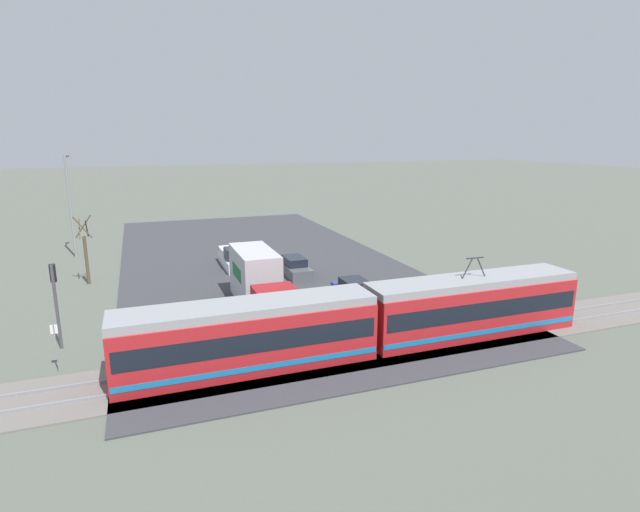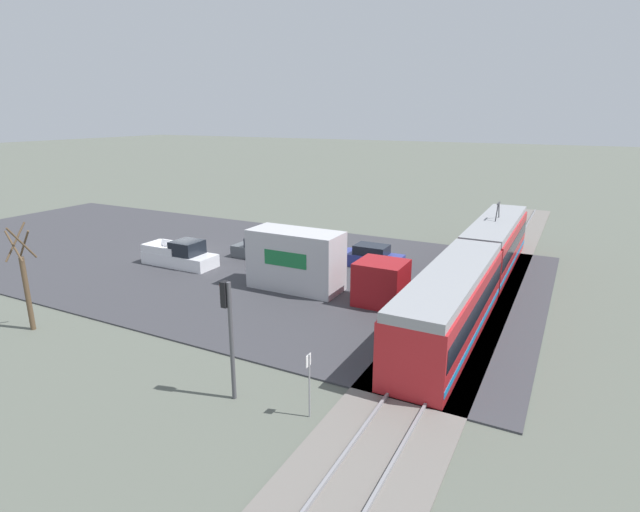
{
  "view_description": "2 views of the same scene",
  "coord_description": "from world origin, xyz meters",
  "px_view_note": "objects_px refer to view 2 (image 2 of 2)",
  "views": [
    {
      "loc": [
        9.76,
        42.9,
        10.89
      ],
      "look_at": [
        -1.08,
        13.3,
        3.33
      ],
      "focal_mm": 28.0,
      "sensor_mm": 36.0,
      "label": 1
    },
    {
      "loc": [
        27.19,
        25.57,
        10.19
      ],
      "look_at": [
        1.37,
        12.11,
        1.83
      ],
      "focal_mm": 28.0,
      "sensor_mm": 36.0,
      "label": 2
    }
  ],
  "objects_px": {
    "pickup_truck": "(181,256)",
    "no_parking_sign": "(309,380)",
    "light_rail_tram": "(476,269)",
    "traffic_light_pole": "(229,323)",
    "street_tree": "(26,283)",
    "sedan_car_0": "(371,257)",
    "box_truck": "(315,265)",
    "sedan_car_1": "(264,250)"
  },
  "relations": [
    {
      "from": "traffic_light_pole",
      "to": "street_tree",
      "type": "height_order",
      "value": "street_tree"
    },
    {
      "from": "box_truck",
      "to": "pickup_truck",
      "type": "xyz_separation_m",
      "value": [
        -0.4,
        -10.7,
        -0.95
      ]
    },
    {
      "from": "no_parking_sign",
      "to": "light_rail_tram",
      "type": "bearing_deg",
      "value": 169.62
    },
    {
      "from": "light_rail_tram",
      "to": "box_truck",
      "type": "bearing_deg",
      "value": -65.8
    },
    {
      "from": "light_rail_tram",
      "to": "sedan_car_1",
      "type": "xyz_separation_m",
      "value": [
        -0.6,
        -14.94,
        -0.96
      ]
    },
    {
      "from": "pickup_truck",
      "to": "sedan_car_0",
      "type": "bearing_deg",
      "value": 116.73
    },
    {
      "from": "traffic_light_pole",
      "to": "no_parking_sign",
      "type": "height_order",
      "value": "traffic_light_pole"
    },
    {
      "from": "sedan_car_0",
      "to": "sedan_car_1",
      "type": "distance_m",
      "value": 7.77
    },
    {
      "from": "sedan_car_1",
      "to": "street_tree",
      "type": "distance_m",
      "value": 15.76
    },
    {
      "from": "traffic_light_pole",
      "to": "street_tree",
      "type": "distance_m",
      "value": 12.42
    },
    {
      "from": "pickup_truck",
      "to": "sedan_car_0",
      "type": "xyz_separation_m",
      "value": [
        -5.89,
        11.69,
        -0.07
      ]
    },
    {
      "from": "light_rail_tram",
      "to": "pickup_truck",
      "type": "bearing_deg",
      "value": -79.98
    },
    {
      "from": "sedan_car_0",
      "to": "street_tree",
      "type": "bearing_deg",
      "value": 147.84
    },
    {
      "from": "pickup_truck",
      "to": "street_tree",
      "type": "relative_size",
      "value": 1.01
    },
    {
      "from": "light_rail_tram",
      "to": "street_tree",
      "type": "bearing_deg",
      "value": -51.1
    },
    {
      "from": "street_tree",
      "to": "pickup_truck",
      "type": "bearing_deg",
      "value": -175.65
    },
    {
      "from": "no_parking_sign",
      "to": "sedan_car_0",
      "type": "bearing_deg",
      "value": -164.94
    },
    {
      "from": "light_rail_tram",
      "to": "traffic_light_pole",
      "type": "xyz_separation_m",
      "value": [
        15.14,
        -5.84,
        1.33
      ]
    },
    {
      "from": "light_rail_tram",
      "to": "sedan_car_0",
      "type": "relative_size",
      "value": 5.87
    },
    {
      "from": "sedan_car_0",
      "to": "pickup_truck",
      "type": "bearing_deg",
      "value": 116.73
    },
    {
      "from": "traffic_light_pole",
      "to": "street_tree",
      "type": "relative_size",
      "value": 0.87
    },
    {
      "from": "light_rail_tram",
      "to": "box_truck",
      "type": "relative_size",
      "value": 2.65
    },
    {
      "from": "sedan_car_0",
      "to": "no_parking_sign",
      "type": "relative_size",
      "value": 1.79
    },
    {
      "from": "light_rail_tram",
      "to": "no_parking_sign",
      "type": "xyz_separation_m",
      "value": [
        14.88,
        -2.73,
        -0.21
      ]
    },
    {
      "from": "light_rail_tram",
      "to": "traffic_light_pole",
      "type": "relative_size",
      "value": 5.5
    },
    {
      "from": "pickup_truck",
      "to": "no_parking_sign",
      "type": "distance_m",
      "value": 20.03
    },
    {
      "from": "traffic_light_pole",
      "to": "sedan_car_1",
      "type": "bearing_deg",
      "value": -149.97
    },
    {
      "from": "sedan_car_1",
      "to": "traffic_light_pole",
      "type": "relative_size",
      "value": 1.03
    },
    {
      "from": "street_tree",
      "to": "sedan_car_1",
      "type": "bearing_deg",
      "value": 167.84
    },
    {
      "from": "sedan_car_0",
      "to": "sedan_car_1",
      "type": "bearing_deg",
      "value": 104.23
    },
    {
      "from": "light_rail_tram",
      "to": "street_tree",
      "type": "xyz_separation_m",
      "value": [
        14.72,
        -18.24,
        0.73
      ]
    },
    {
      "from": "light_rail_tram",
      "to": "no_parking_sign",
      "type": "relative_size",
      "value": 10.49
    },
    {
      "from": "box_truck",
      "to": "sedan_car_1",
      "type": "distance_m",
      "value": 7.93
    },
    {
      "from": "street_tree",
      "to": "no_parking_sign",
      "type": "relative_size",
      "value": 2.2
    },
    {
      "from": "light_rail_tram",
      "to": "traffic_light_pole",
      "type": "bearing_deg",
      "value": -21.1
    },
    {
      "from": "sedan_car_1",
      "to": "traffic_light_pole",
      "type": "bearing_deg",
      "value": 30.03
    },
    {
      "from": "sedan_car_1",
      "to": "street_tree",
      "type": "xyz_separation_m",
      "value": [
        15.32,
        -3.3,
        1.69
      ]
    },
    {
      "from": "sedan_car_0",
      "to": "sedan_car_1",
      "type": "relative_size",
      "value": 0.91
    },
    {
      "from": "sedan_car_1",
      "to": "traffic_light_pole",
      "type": "distance_m",
      "value": 18.32
    },
    {
      "from": "light_rail_tram",
      "to": "no_parking_sign",
      "type": "bearing_deg",
      "value": -10.38
    },
    {
      "from": "box_truck",
      "to": "traffic_light_pole",
      "type": "bearing_deg",
      "value": 12.73
    },
    {
      "from": "pickup_truck",
      "to": "no_parking_sign",
      "type": "xyz_separation_m",
      "value": [
        11.51,
        16.38,
        0.69
      ]
    }
  ]
}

